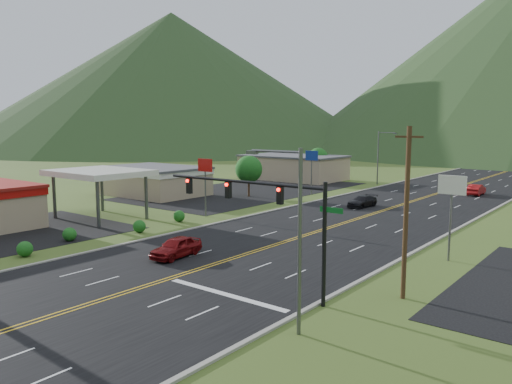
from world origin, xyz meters
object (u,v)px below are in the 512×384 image
Objects in this scene: streetlight_east at (294,228)px; car_red_far at (476,190)px; gas_canopy at (99,174)px; car_red_near at (176,248)px; streetlight_west at (380,154)px; car_dark_mid at (362,202)px; traffic_signal at (266,205)px.

streetlight_east is 1.90× the size of car_red_far.
streetlight_east reaches higher than gas_canopy.
car_red_far is at bearing 58.71° from gas_canopy.
streetlight_west is at bearing 92.72° from car_red_near.
streetlight_east reaches higher than car_red_far.
car_dark_mid is at bearing 83.36° from car_red_near.
gas_canopy reaches higher than car_red_far.
streetlight_east is 1.91× the size of car_dark_mid.
gas_canopy is 2.11× the size of car_red_far.
streetlight_west reaches higher than car_red_near.
traffic_signal is 1.46× the size of streetlight_east.
gas_canopy is 2.19× the size of car_red_near.
car_dark_mid is (8.51, -23.50, -4.50)m from streetlight_west.
traffic_signal is 1.31× the size of gas_canopy.
streetlight_west is at bearing 107.97° from traffic_signal.
car_red_near is at bearing 78.86° from car_red_far.
car_red_near is (-14.83, 6.04, -4.40)m from streetlight_east.
car_red_near is 0.96× the size of car_red_far.
traffic_signal is at bearing -72.03° from streetlight_west.
streetlight_east is at bearing -69.14° from streetlight_west.
car_red_near is (18.35, -5.96, -4.09)m from gas_canopy.
streetlight_east is at bearing -19.88° from gas_canopy.
car_red_far is at bearing 73.49° from car_dark_mid.
gas_canopy is at bearing -121.76° from car_dark_mid.
streetlight_west is at bearing 115.67° from car_dark_mid.
gas_canopy is at bearing -102.13° from streetlight_west.
car_red_far is (-1.51, 52.39, -4.55)m from traffic_signal.
streetlight_west is 17.60m from car_red_far.
car_red_far is (26.97, 44.38, -4.09)m from gas_canopy.
streetlight_west is 1.90× the size of car_red_far.
traffic_signal reaches higher than car_dark_mid.
streetlight_west is at bearing -13.68° from car_red_far.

